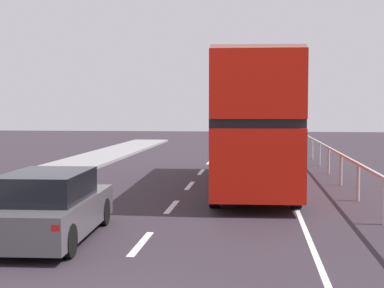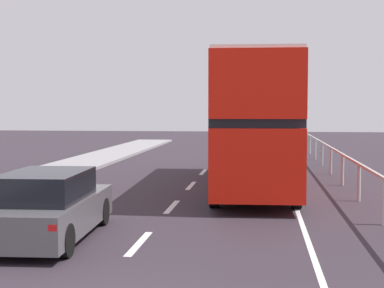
% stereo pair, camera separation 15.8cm
% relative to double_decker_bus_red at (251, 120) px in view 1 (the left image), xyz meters
% --- Properties ---
extents(lane_paint_markings, '(3.60, 46.00, 0.01)m').
position_rel_double_decker_bus_red_xyz_m(lane_paint_markings, '(-0.04, -5.18, -2.33)').
color(lane_paint_markings, silver).
rests_on(lane_paint_markings, ground).
extents(bridge_side_railing, '(0.10, 42.00, 1.14)m').
position_rel_double_decker_bus_red_xyz_m(bridge_side_railing, '(3.20, -4.39, -1.41)').
color(bridge_side_railing, '#B3B4AE').
rests_on(bridge_side_railing, ground).
extents(double_decker_bus_red, '(2.87, 11.48, 4.36)m').
position_rel_double_decker_bus_red_xyz_m(double_decker_bus_red, '(0.00, 0.00, 0.00)').
color(double_decker_bus_red, red).
rests_on(double_decker_bus_red, ground).
extents(hatchback_car_near, '(1.95, 4.49, 1.45)m').
position_rel_double_decker_bus_red_xyz_m(hatchback_car_near, '(-4.14, -8.51, -1.64)').
color(hatchback_car_near, '#4E4C51').
rests_on(hatchback_car_near, ground).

